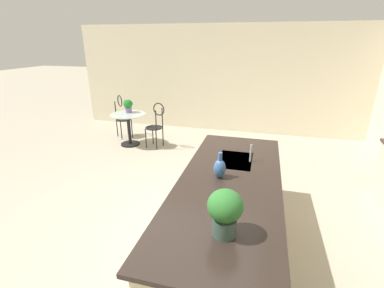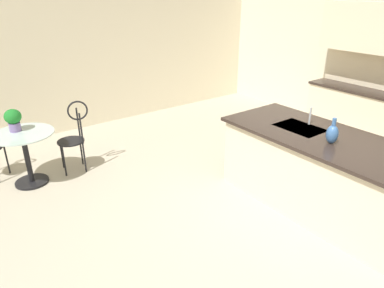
{
  "view_description": "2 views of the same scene",
  "coord_description": "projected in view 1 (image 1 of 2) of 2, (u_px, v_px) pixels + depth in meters",
  "views": [
    {
      "loc": [
        2.83,
        1.12,
        2.3
      ],
      "look_at": [
        -0.86,
        0.13,
        0.83
      ],
      "focal_mm": 25.33,
      "sensor_mm": 36.0,
      "label": 1
    },
    {
      "loc": [
        2.17,
        -2.59,
        2.48
      ],
      "look_at": [
        -0.78,
        -0.39,
        0.84
      ],
      "focal_mm": 33.03,
      "sensor_mm": 36.0,
      "label": 2
    }
  ],
  "objects": [
    {
      "name": "ground_plane",
      "position": [
        166.0,
        223.0,
        3.65
      ],
      "size": [
        40.0,
        40.0,
        0.0
      ],
      "primitive_type": "plane",
      "color": "#B2A893"
    },
    {
      "name": "wall_left_window",
      "position": [
        221.0,
        80.0,
        7.01
      ],
      "size": [
        0.12,
        7.8,
        2.7
      ],
      "primitive_type": "cube",
      "color": "beige",
      "rests_on": "ground"
    },
    {
      "name": "kitchen_island",
      "position": [
        227.0,
        217.0,
        3.01
      ],
      "size": [
        2.8,
        1.06,
        0.92
      ],
      "color": "beige",
      "rests_on": "ground"
    },
    {
      "name": "bistro_table",
      "position": [
        129.0,
        126.0,
        6.24
      ],
      "size": [
        0.8,
        0.8,
        0.74
      ],
      "color": "black",
      "rests_on": "ground"
    },
    {
      "name": "chair_near_window",
      "position": [
        122.0,
        114.0,
        6.75
      ],
      "size": [
        0.54,
        0.54,
        1.04
      ],
      "color": "black",
      "rests_on": "ground"
    },
    {
      "name": "chair_by_island",
      "position": [
        156.0,
        123.0,
        6.04
      ],
      "size": [
        0.45,
        0.51,
        1.04
      ],
      "color": "black",
      "rests_on": "ground"
    },
    {
      "name": "sink_faucet",
      "position": [
        251.0,
        153.0,
        3.26
      ],
      "size": [
        0.02,
        0.02,
        0.22
      ],
      "primitive_type": "cylinder",
      "color": "#B2B5BA",
      "rests_on": "kitchen_island"
    },
    {
      "name": "potted_plant_on_table",
      "position": [
        128.0,
        105.0,
        6.2
      ],
      "size": [
        0.21,
        0.21,
        0.3
      ],
      "color": "#7A669E",
      "rests_on": "bistro_table"
    },
    {
      "name": "potted_plant_counter_far",
      "position": [
        225.0,
        210.0,
        1.98
      ],
      "size": [
        0.27,
        0.27,
        0.38
      ],
      "color": "#385147",
      "rests_on": "kitchen_island"
    },
    {
      "name": "vase_on_counter",
      "position": [
        220.0,
        168.0,
        2.88
      ],
      "size": [
        0.13,
        0.13,
        0.29
      ],
      "color": "#386099",
      "rests_on": "kitchen_island"
    }
  ]
}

